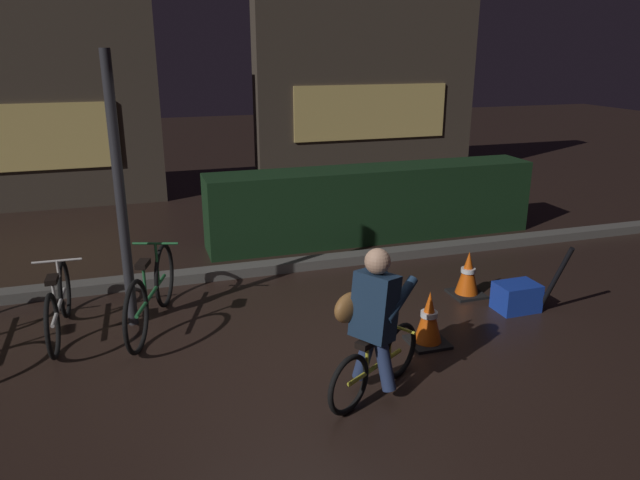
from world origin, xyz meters
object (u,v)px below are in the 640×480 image
parked_bike_left_mid (59,305)px  blue_crate (516,297)px  traffic_cone_far (468,274)px  closed_umbrella (555,280)px  street_post (120,195)px  cyclist (372,323)px  traffic_cone_near (429,319)px  parked_bike_center_left (151,293)px

parked_bike_left_mid → blue_crate: 4.65m
traffic_cone_far → blue_crate: size_ratio=1.18×
parked_bike_left_mid → blue_crate: bearing=-98.7°
traffic_cone_far → closed_umbrella: (0.54, -0.76, 0.15)m
street_post → traffic_cone_far: (3.61, -0.39, -1.09)m
cyclist → traffic_cone_near: bearing=4.7°
traffic_cone_far → street_post: bearing=173.9°
cyclist → closed_umbrella: (2.34, 0.78, -0.22)m
traffic_cone_far → parked_bike_left_mid: bearing=175.5°
parked_bike_left_mid → parked_bike_center_left: (0.86, -0.08, 0.04)m
traffic_cone_near → blue_crate: size_ratio=1.21×
traffic_cone_near → cyclist: cyclist is taller
traffic_cone_far → blue_crate: 0.60m
traffic_cone_near → traffic_cone_far: size_ratio=1.02×
parked_bike_center_left → traffic_cone_near: (2.45, -1.17, -0.10)m
traffic_cone_near → blue_crate: bearing=17.7°
street_post → closed_umbrella: (4.15, -1.15, -0.93)m
parked_bike_center_left → traffic_cone_near: 2.72m
parked_bike_left_mid → traffic_cone_far: size_ratio=2.89×
parked_bike_center_left → closed_umbrella: size_ratio=1.95×
blue_crate → cyclist: bearing=-153.8°
street_post → closed_umbrella: street_post is taller
traffic_cone_near → cyclist: size_ratio=0.43×
parked_bike_left_mid → parked_bike_center_left: size_ratio=0.90×
street_post → parked_bike_left_mid: size_ratio=1.78×
street_post → parked_bike_center_left: bearing=-33.5°
blue_crate → cyclist: size_ratio=0.35×
traffic_cone_near → cyclist: (-0.84, -0.63, 0.37)m
parked_bike_center_left → cyclist: size_ratio=1.33×
street_post → traffic_cone_far: 3.79m
blue_crate → traffic_cone_far: bearing=119.4°
cyclist → parked_bike_center_left: bearing=99.8°
street_post → blue_crate: (3.90, -0.90, -1.19)m
traffic_cone_near → closed_umbrella: size_ratio=0.62×
parked_bike_left_mid → closed_umbrella: 4.94m
traffic_cone_near → closed_umbrella: closed_umbrella is taller
street_post → traffic_cone_near: (2.65, -1.30, -1.08)m
street_post → parked_bike_center_left: street_post is taller
parked_bike_left_mid → blue_crate: parked_bike_left_mid is taller
parked_bike_center_left → parked_bike_left_mid: bearing=102.4°
parked_bike_left_mid → traffic_cone_far: (4.28, -0.33, -0.07)m
street_post → parked_bike_center_left: 1.01m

